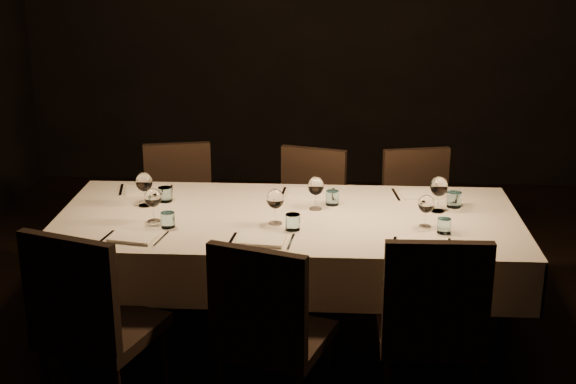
# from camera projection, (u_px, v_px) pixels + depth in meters

# --- Properties ---
(room) EXTENTS (5.01, 6.01, 3.01)m
(room) POSITION_uv_depth(u_px,v_px,m) (288.00, 82.00, 4.13)
(room) COLOR black
(room) RESTS_ON ground
(dining_table) EXTENTS (2.52, 1.12, 0.76)m
(dining_table) POSITION_uv_depth(u_px,v_px,m) (288.00, 229.00, 4.39)
(dining_table) COLOR black
(dining_table) RESTS_ON ground
(chair_near_left) EXTENTS (0.61, 0.61, 1.00)m
(chair_near_left) POSITION_uv_depth(u_px,v_px,m) (90.00, 320.00, 3.68)
(chair_near_left) COLOR black
(chair_near_left) RESTS_ON ground
(place_setting_near_left) EXTENTS (0.35, 0.41, 0.19)m
(place_setting_near_left) POSITION_uv_depth(u_px,v_px,m) (150.00, 215.00, 4.17)
(place_setting_near_left) COLOR silver
(place_setting_near_left) RESTS_ON dining_table
(chair_near_center) EXTENTS (0.59, 0.59, 0.96)m
(chair_near_center) POSITION_uv_depth(u_px,v_px,m) (268.00, 328.00, 3.64)
(chair_near_center) COLOR black
(chair_near_center) RESTS_ON ground
(place_setting_near_center) EXTENTS (0.36, 0.41, 0.19)m
(place_setting_near_center) POSITION_uv_depth(u_px,v_px,m) (275.00, 217.00, 4.14)
(place_setting_near_center) COLOR silver
(place_setting_near_center) RESTS_ON dining_table
(chair_near_right) EXTENTS (0.48, 0.48, 0.98)m
(chair_near_right) POSITION_uv_depth(u_px,v_px,m) (431.00, 322.00, 3.68)
(chair_near_right) COLOR black
(chair_near_right) RESTS_ON ground
(place_setting_near_right) EXTENTS (0.33, 0.40, 0.18)m
(place_setting_near_right) POSITION_uv_depth(u_px,v_px,m) (429.00, 221.00, 4.10)
(place_setting_near_right) COLOR silver
(place_setting_near_right) RESTS_ON dining_table
(chair_far_left) EXTENTS (0.52, 0.52, 0.91)m
(chair_far_left) POSITION_uv_depth(u_px,v_px,m) (180.00, 207.00, 5.25)
(chair_far_left) COLOR black
(chair_far_left) RESTS_ON ground
(place_setting_far_left) EXTENTS (0.37, 0.42, 0.20)m
(place_setting_far_left) POSITION_uv_depth(u_px,v_px,m) (150.00, 188.00, 4.59)
(place_setting_far_left) COLOR silver
(place_setting_far_left) RESTS_ON dining_table
(chair_far_center) EXTENTS (0.53, 0.53, 0.90)m
(chair_far_center) POSITION_uv_depth(u_px,v_px,m) (308.00, 212.00, 5.19)
(chair_far_center) COLOR black
(chair_far_center) RESTS_ON ground
(place_setting_far_center) EXTENTS (0.34, 0.41, 0.19)m
(place_setting_far_center) POSITION_uv_depth(u_px,v_px,m) (317.00, 191.00, 4.54)
(place_setting_far_center) COLOR silver
(place_setting_far_center) RESTS_ON dining_table
(chair_far_right) EXTENTS (0.52, 0.52, 0.91)m
(chair_far_right) POSITION_uv_depth(u_px,v_px,m) (419.00, 214.00, 5.15)
(chair_far_right) COLOR black
(chair_far_right) RESTS_ON ground
(place_setting_far_right) EXTENTS (0.37, 0.42, 0.20)m
(place_setting_far_right) POSITION_uv_depth(u_px,v_px,m) (437.00, 192.00, 4.50)
(place_setting_far_right) COLOR silver
(place_setting_far_right) RESTS_ON dining_table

